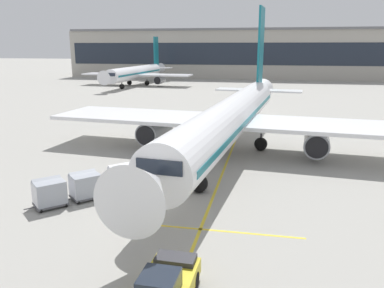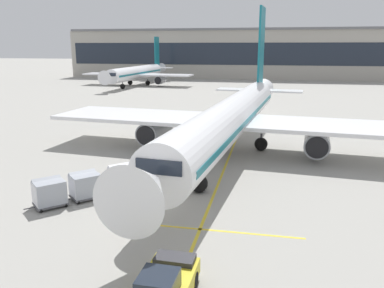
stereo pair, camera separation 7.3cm
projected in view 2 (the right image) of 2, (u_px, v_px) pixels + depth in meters
name	position (u px, v px, depth m)	size (l,w,h in m)	color
ground_plane	(158.00, 204.00, 26.54)	(600.00, 600.00, 0.00)	#9E9B93
parked_airplane	(233.00, 116.00, 39.24)	(38.09, 47.67, 15.74)	white
belt_loader	(159.00, 170.00, 31.16)	(4.72, 4.73, 2.67)	#A3A8B2
baggage_cart_lead	(123.00, 177.00, 28.94)	(2.54, 2.55, 1.91)	#515156
baggage_cart_second	(85.00, 185.00, 27.26)	(2.54, 2.55, 1.91)	#515156
baggage_cart_third	(49.00, 192.00, 25.90)	(2.54, 2.55, 1.91)	#515156
pushback_tug	(164.00, 288.00, 15.94)	(2.23, 4.46, 1.83)	gold
ground_crew_by_loader	(130.00, 177.00, 28.92)	(0.46, 0.43, 1.74)	#333847
ground_crew_by_carts	(126.00, 171.00, 30.22)	(0.31, 0.56, 1.74)	#333847
ground_crew_marshaller	(124.00, 182.00, 27.89)	(0.55, 0.34, 1.74)	#514C42
safety_cone_engine_keepout	(172.00, 146.00, 40.40)	(0.64, 0.64, 0.72)	black
safety_cone_wingtip	(162.00, 153.00, 38.19)	(0.57, 0.57, 0.65)	black
safety_cone_nose_mark	(155.00, 147.00, 40.12)	(0.67, 0.67, 0.76)	black
apron_guidance_line_lead_in	(231.00, 153.00, 39.24)	(0.20, 110.00, 0.01)	yellow
apron_guidance_line_stop_bar	(199.00, 229.00, 22.87)	(12.00, 0.20, 0.01)	yellow
terminal_building	(230.00, 54.00, 134.46)	(107.96, 19.43, 16.07)	#A8A399
distant_airplane	(137.00, 73.00, 106.40)	(30.44, 39.40, 13.26)	white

